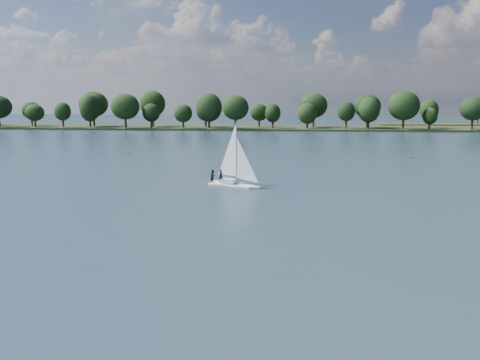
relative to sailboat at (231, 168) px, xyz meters
name	(u,v)px	position (x,y,z in m)	size (l,w,h in m)	color
ground	(252,153)	(-1.46, 49.05, -2.63)	(700.00, 700.00, 0.00)	#233342
far_shore	(274,129)	(-1.46, 161.05, -2.63)	(660.00, 40.00, 1.50)	black
sailboat	(231,168)	(0.00, 0.00, 0.00)	(7.38, 4.59, 9.43)	silver
treeline	(267,110)	(-4.59, 157.06, 5.57)	(563.34, 74.43, 18.59)	black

